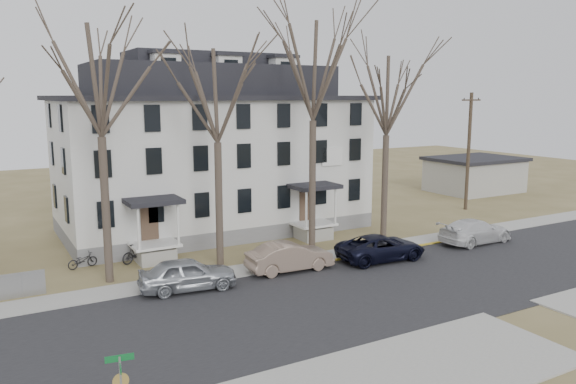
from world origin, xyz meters
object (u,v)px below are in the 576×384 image
tree_mid_right (388,90)px  car_silver (188,275)px  tree_mid_left (217,89)px  bicycle_right (136,254)px  bicycle_left (82,261)px  boarding_house (213,152)px  car_tan (290,257)px  car_white (475,232)px  utility_pole_far (469,150)px  car_navy (381,248)px  tree_center (313,63)px  tree_far_left (98,72)px

tree_mid_right → car_silver: tree_mid_right is taller
tree_mid_left → bicycle_right: 10.20m
bicycle_left → bicycle_right: 2.83m
tree_mid_right → boarding_house: bearing=136.2°
tree_mid_right → bicycle_right: size_ratio=6.97×
car_tan → bicycle_right: size_ratio=2.55×
car_silver → car_white: size_ratio=0.89×
bicycle_right → car_tan: bearing=-150.8°
utility_pole_far → bicycle_right: (-27.51, -1.74, -4.35)m
car_tan → bicycle_left: bearing=61.0°
tree_mid_left → bicycle_right: bearing=148.5°
utility_pole_far → car_white: 11.85m
boarding_house → tree_mid_left: tree_mid_left is taller
car_navy → bicycle_right: bearing=66.7°
tree_center → car_tan: bearing=-137.2°
tree_far_left → boarding_house: bearing=42.2°
tree_center → car_white: tree_center is taller
boarding_house → tree_mid_right: (8.50, -8.15, 4.22)m
tree_far_left → car_navy: (14.23, -3.83, -9.62)m
boarding_house → tree_center: (3.00, -8.15, 5.71)m
utility_pole_far → boarding_house: bearing=169.1°
boarding_house → car_silver: size_ratio=4.49×
boarding_house → bicycle_right: 10.24m
boarding_house → tree_mid_right: tree_mid_right is taller
car_white → tree_mid_left: bearing=74.7°
boarding_house → car_tan: boarding_house is taller
boarding_house → car_silver: bearing=-117.8°
bicycle_left → car_silver: bearing=-161.8°
tree_far_left → car_navy: 17.60m
tree_mid_left → utility_pole_far: tree_mid_left is taller
utility_pole_far → bicycle_left: utility_pole_far is taller
tree_center → car_navy: bearing=-59.8°
boarding_house → car_tan: size_ratio=4.46×
tree_center → bicycle_left: tree_center is taller
tree_mid_right → car_tan: 12.81m
tree_mid_left → utility_pole_far: size_ratio=1.34×
tree_mid_left → bicycle_left: bearing=156.9°
tree_far_left → tree_center: tree_center is taller
tree_far_left → bicycle_left: (-0.80, 2.90, -9.92)m
tree_far_left → tree_mid_left: bearing=0.0°
car_silver → car_navy: 11.26m
car_white → bicycle_right: size_ratio=2.85×
tree_center → utility_pole_far: size_ratio=1.55×
tree_mid_right → car_silver: size_ratio=2.75×
boarding_house → tree_far_left: size_ratio=1.52×
tree_mid_right → car_navy: (-3.27, -3.83, -8.88)m
utility_pole_far → bicycle_left: (-30.30, -1.30, -4.48)m
boarding_house → car_silver: boarding_house is taller
tree_mid_left → tree_center: 6.18m
boarding_house → tree_mid_left: bearing=-110.2°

